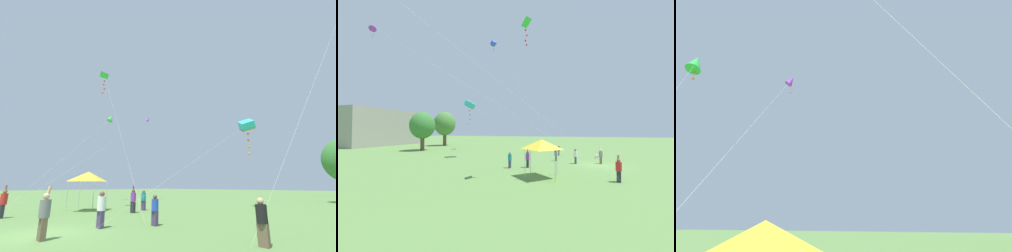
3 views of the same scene
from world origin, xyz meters
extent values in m
pyramid|color=yellow|center=(-7.61, 5.50, 2.78)|extent=(2.63, 2.63, 0.83)
cone|color=green|center=(-17.69, 12.97, 11.80)|extent=(1.24, 1.48, 1.34)
sphere|color=orange|center=(-17.71, 13.02, 11.22)|extent=(0.14, 0.14, 0.14)
sphere|color=orange|center=(-17.67, 12.90, 10.82)|extent=(0.14, 0.14, 0.14)
cylinder|color=silver|center=(-3.53, 5.61, 6.52)|extent=(9.78, 2.07, 13.05)
cylinder|color=silver|center=(-10.64, 8.15, 5.80)|extent=(6.40, 17.60, 11.61)
cone|color=purple|center=(-13.83, 16.95, 11.61)|extent=(0.71, 0.72, 0.85)
sphere|color=pink|center=(-13.87, 16.97, 11.28)|extent=(0.08, 0.08, 0.08)
sphere|color=pink|center=(-13.75, 17.00, 11.06)|extent=(0.08, 0.08, 0.08)
sphere|color=pink|center=(-13.86, 17.01, 10.83)|extent=(0.08, 0.08, 0.08)
camera|label=1|loc=(11.19, -3.47, 2.02)|focal=24.00mm
camera|label=2|loc=(-23.68, 3.39, 3.91)|focal=20.00mm
camera|label=3|loc=(-2.65, -2.04, 3.18)|focal=40.00mm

